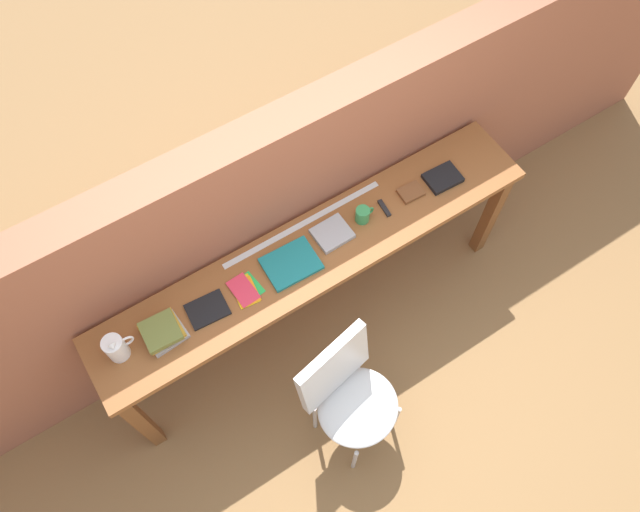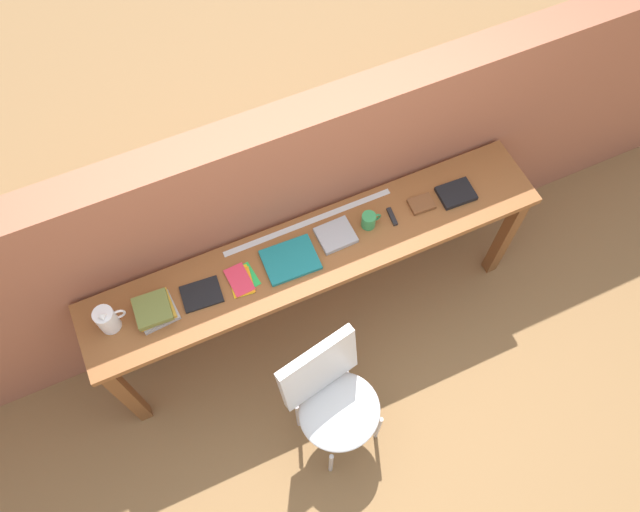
% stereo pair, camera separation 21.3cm
% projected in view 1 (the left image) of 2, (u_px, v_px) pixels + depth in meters
% --- Properties ---
extents(ground_plane, '(40.00, 40.00, 0.00)m').
position_uv_depth(ground_plane, '(341.00, 353.00, 3.90)').
color(ground_plane, olive).
extents(brick_wall_back, '(6.00, 0.20, 1.56)m').
position_uv_depth(brick_wall_back, '(282.00, 214.00, 3.45)').
color(brick_wall_back, '#9E5B42').
rests_on(brick_wall_back, ground).
extents(sideboard, '(2.50, 0.44, 0.88)m').
position_uv_depth(sideboard, '(315.00, 263.00, 3.36)').
color(sideboard, brown).
rests_on(sideboard, ground).
extents(chair_white_moulded, '(0.52, 0.53, 0.89)m').
position_uv_depth(chair_white_moulded, '(349.00, 394.00, 3.24)').
color(chair_white_moulded, silver).
rests_on(chair_white_moulded, ground).
extents(pitcher_white, '(0.14, 0.10, 0.18)m').
position_uv_depth(pitcher_white, '(116.00, 348.00, 2.91)').
color(pitcher_white, white).
rests_on(pitcher_white, sideboard).
extents(book_stack_leftmost, '(0.20, 0.19, 0.08)m').
position_uv_depth(book_stack_leftmost, '(162.00, 332.00, 2.98)').
color(book_stack_leftmost, '#9E9EA3').
rests_on(book_stack_leftmost, sideboard).
extents(magazine_cycling, '(0.21, 0.17, 0.01)m').
position_uv_depth(magazine_cycling, '(207.00, 310.00, 3.07)').
color(magazine_cycling, black).
rests_on(magazine_cycling, sideboard).
extents(pamphlet_pile_colourful, '(0.15, 0.18, 0.01)m').
position_uv_depth(pamphlet_pile_colourful, '(245.00, 290.00, 3.12)').
color(pamphlet_pile_colourful, green).
rests_on(pamphlet_pile_colourful, sideboard).
extents(book_open_centre, '(0.28, 0.22, 0.02)m').
position_uv_depth(book_open_centre, '(291.00, 264.00, 3.19)').
color(book_open_centre, '#19757A').
rests_on(book_open_centre, sideboard).
extents(book_grey_hardcover, '(0.19, 0.17, 0.03)m').
position_uv_depth(book_grey_hardcover, '(332.00, 233.00, 3.26)').
color(book_grey_hardcover, '#9E9EA3').
rests_on(book_grey_hardcover, sideboard).
extents(mug, '(0.11, 0.08, 0.09)m').
position_uv_depth(mug, '(363.00, 215.00, 3.28)').
color(mug, '#338C4C').
rests_on(mug, sideboard).
extents(multitool_folded, '(0.04, 0.11, 0.02)m').
position_uv_depth(multitool_folded, '(384.00, 208.00, 3.34)').
color(multitool_folded, black).
rests_on(multitool_folded, sideboard).
extents(leather_journal_brown, '(0.14, 0.11, 0.02)m').
position_uv_depth(leather_journal_brown, '(411.00, 192.00, 3.39)').
color(leather_journal_brown, brown).
rests_on(leather_journal_brown, sideboard).
extents(book_repair_rightmost, '(0.20, 0.16, 0.03)m').
position_uv_depth(book_repair_rightmost, '(443.00, 178.00, 3.43)').
color(book_repair_rightmost, black).
rests_on(book_repair_rightmost, sideboard).
extents(ruler_metal_back_edge, '(0.96, 0.03, 0.00)m').
position_uv_depth(ruler_metal_back_edge, '(303.00, 224.00, 3.31)').
color(ruler_metal_back_edge, silver).
rests_on(ruler_metal_back_edge, sideboard).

